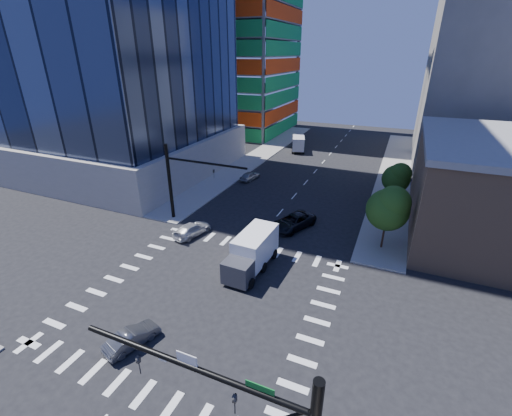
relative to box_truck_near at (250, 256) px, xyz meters
The scene contains 15 objects.
ground 5.63m from the box_truck_near, 107.75° to the right, with size 160.00×160.00×0.00m, color black.
road_markings 5.63m from the box_truck_near, 107.75° to the right, with size 20.00×20.00×0.01m, color silver.
sidewalk_ne 36.51m from the box_truck_near, 72.71° to the left, with size 5.00×60.00×0.15m, color gray.
sidewalk_nw 37.62m from the box_truck_near, 112.12° to the left, with size 5.00×60.00×0.15m, color gray.
construction_building 67.83m from the box_truck_near, 117.12° to the left, with size 25.16×34.50×70.60m.
bg_building_ne 57.29m from the box_truck_near, 63.04° to the left, with size 24.00×30.00×28.00m, color slate.
signal_mast_nw 13.85m from the box_truck_near, 151.48° to the left, with size 10.20×0.40×9.00m.
tree_south 14.38m from the box_truck_near, 38.52° to the left, with size 4.16×4.16×6.82m.
tree_north 23.73m from the box_truck_near, 61.46° to the left, with size 3.54×3.52×5.78m.
car_nb_far 9.66m from the box_truck_near, 83.34° to the left, with size 2.67×5.79×1.61m, color black.
car_sb_near 9.43m from the box_truck_near, 157.37° to the left, with size 1.91×4.71×1.37m, color silver.
car_sb_mid 24.69m from the box_truck_near, 114.30° to the left, with size 1.61×4.01×1.37m, color #A3A6AA.
car_sb_cross 12.09m from the box_truck_near, 108.49° to the right, with size 1.34×3.85×1.27m, color #545559.
box_truck_near is the anchor object (origin of this frame).
box_truck_far 43.44m from the box_truck_near, 101.05° to the left, with size 4.08×6.29×3.05m.
Camera 1 is at (12.61, -19.10, 18.47)m, focal length 24.00 mm.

